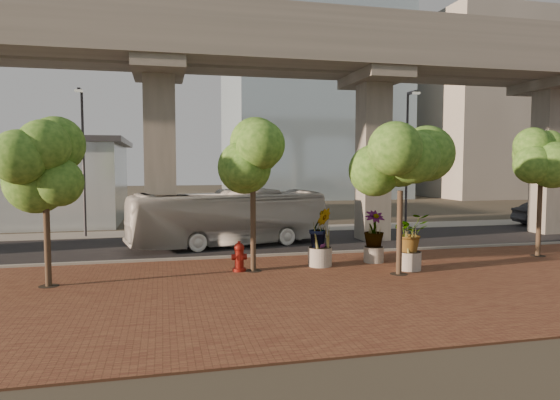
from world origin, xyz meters
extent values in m
plane|color=#383529|center=(0.00, 0.00, 0.00)|extent=(160.00, 160.00, 0.00)
cube|color=brown|center=(0.00, -8.00, 0.03)|extent=(70.00, 13.00, 0.06)
cube|color=black|center=(0.00, 2.00, 0.02)|extent=(90.00, 8.00, 0.04)
cube|color=gray|center=(0.00, -2.00, 0.08)|extent=(70.00, 0.25, 0.16)
cube|color=gray|center=(0.00, 7.50, 0.03)|extent=(90.00, 3.00, 0.06)
cube|color=gray|center=(0.00, 0.40, 10.50)|extent=(72.00, 2.40, 1.80)
cube|color=gray|center=(0.00, 3.60, 10.50)|extent=(72.00, 2.40, 1.80)
cube|color=gray|center=(0.00, -0.70, 11.90)|extent=(72.00, 0.12, 1.00)
cube|color=gray|center=(0.00, 4.70, 11.90)|extent=(72.00, 0.12, 1.00)
cube|color=#A19B91|center=(38.00, 36.00, 12.00)|extent=(18.00, 16.00, 24.00)
imported|color=silver|center=(-2.42, 1.55, 1.50)|extent=(11.07, 4.64, 3.01)
imported|color=black|center=(21.13, 5.07, 0.86)|extent=(5.37, 2.34, 1.71)
cylinder|color=maroon|center=(-2.89, -4.95, 0.12)|extent=(0.55, 0.55, 0.12)
cylinder|color=maroon|center=(-2.89, -4.95, 0.57)|extent=(0.37, 0.37, 0.89)
sphere|color=maroon|center=(-2.89, -4.95, 1.01)|extent=(0.43, 0.43, 0.43)
cylinder|color=maroon|center=(-2.89, -4.95, 1.21)|extent=(0.12, 0.12, 0.15)
cylinder|color=maroon|center=(-2.89, -4.95, 0.64)|extent=(0.61, 0.25, 0.25)
cylinder|color=#ABA79A|center=(4.00, -6.32, 0.43)|extent=(0.96, 0.96, 0.75)
imported|color=#255416|center=(4.00, -6.32, 1.61)|extent=(2.14, 2.14, 1.61)
cylinder|color=gray|center=(3.22, -4.48, 0.40)|extent=(0.88, 0.88, 0.68)
imported|color=#255416|center=(3.22, -4.48, 1.55)|extent=(2.14, 2.14, 1.61)
cylinder|color=gray|center=(0.63, -4.73, 0.46)|extent=(1.03, 1.03, 0.80)
imported|color=#255416|center=(0.63, -4.73, 1.71)|extent=(2.28, 2.28, 1.71)
cylinder|color=#4D3E2C|center=(-9.92, -5.90, 1.69)|extent=(0.22, 0.22, 3.25)
cylinder|color=black|center=(-9.92, -5.90, 0.07)|extent=(0.70, 0.70, 0.01)
cylinder|color=#4D3E2C|center=(-2.34, -5.08, 1.78)|extent=(0.22, 0.22, 3.43)
cylinder|color=black|center=(-2.34, -5.08, 0.07)|extent=(0.70, 0.70, 0.01)
cylinder|color=#4D3E2C|center=(3.20, -6.99, 1.72)|extent=(0.22, 0.22, 3.33)
cylinder|color=black|center=(3.20, -6.99, 0.07)|extent=(0.70, 0.70, 0.01)
cylinder|color=#4D3E2C|center=(11.47, -4.87, 1.84)|extent=(0.22, 0.22, 3.55)
cylinder|color=black|center=(11.47, -4.87, 0.07)|extent=(0.70, 0.70, 0.01)
cylinder|color=#323237|center=(-10.48, 6.90, 4.38)|extent=(0.15, 0.15, 8.67)
cube|color=#323237|center=(-10.48, 6.36, 8.71)|extent=(0.16, 1.08, 0.16)
cube|color=silver|center=(-10.48, 5.81, 8.60)|extent=(0.43, 0.22, 0.13)
cylinder|color=#313137|center=(10.08, 5.76, 4.56)|extent=(0.16, 0.16, 9.05)
cube|color=#313137|center=(10.08, 5.19, 9.09)|extent=(0.17, 1.13, 0.17)
cube|color=silver|center=(10.08, 4.63, 8.97)|extent=(0.45, 0.23, 0.14)
camera|label=1|loc=(-5.88, -24.92, 4.44)|focal=32.00mm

